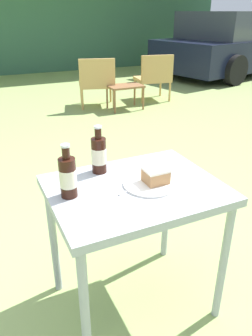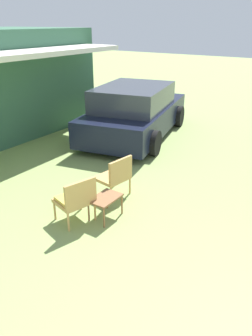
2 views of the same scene
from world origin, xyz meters
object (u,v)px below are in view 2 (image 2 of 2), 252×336
wicker_chair_cushioned (76,198)px  wicker_chair_plain (115,175)px  parked_car (135,112)px  garden_side_table (105,200)px

wicker_chair_cushioned → wicker_chair_plain: same height
wicker_chair_plain → wicker_chair_cushioned: bearing=7.2°
parked_car → garden_side_table: size_ratio=8.34×
wicker_chair_cushioned → garden_side_table: wicker_chair_cushioned is taller
wicker_chair_plain → garden_side_table: bearing=31.6°
parked_car → garden_side_table: 4.43m
parked_car → garden_side_table: bearing=-166.4°
wicker_chair_plain → parked_car: bearing=-144.5°
wicker_chair_plain → garden_side_table: 0.77m
wicker_chair_cushioned → wicker_chair_plain: bearing=-165.4°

